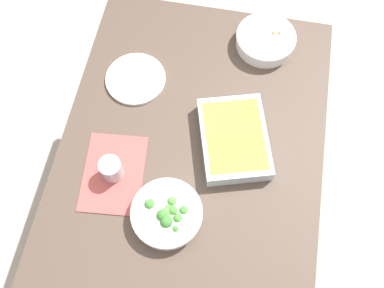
# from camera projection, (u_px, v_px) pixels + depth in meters

# --- Properties ---
(ground_plane) EXTENTS (6.00, 6.00, 0.00)m
(ground_plane) POSITION_uv_depth(u_px,v_px,m) (192.00, 202.00, 2.14)
(ground_plane) COLOR #B2A899
(dining_table) EXTENTS (1.20, 0.90, 0.74)m
(dining_table) POSITION_uv_depth(u_px,v_px,m) (192.00, 154.00, 1.54)
(dining_table) COLOR #4C3D33
(dining_table) RESTS_ON ground_plane
(placemat) EXTENTS (0.30, 0.23, 0.00)m
(placemat) POSITION_uv_depth(u_px,v_px,m) (114.00, 173.00, 1.42)
(placemat) COLOR #B24C47
(placemat) RESTS_ON dining_table
(stew_bowl) EXTENTS (0.23, 0.23, 0.06)m
(stew_bowl) POSITION_uv_depth(u_px,v_px,m) (265.00, 40.00, 1.59)
(stew_bowl) COLOR white
(stew_bowl) RESTS_ON dining_table
(broccoli_bowl) EXTENTS (0.23, 0.23, 0.07)m
(broccoli_bowl) POSITION_uv_depth(u_px,v_px,m) (167.00, 214.00, 1.33)
(broccoli_bowl) COLOR white
(broccoli_bowl) RESTS_ON dining_table
(baking_dish) EXTENTS (0.35, 0.30, 0.06)m
(baking_dish) POSITION_uv_depth(u_px,v_px,m) (234.00, 139.00, 1.43)
(baking_dish) COLOR silver
(baking_dish) RESTS_ON dining_table
(drink_cup) EXTENTS (0.07, 0.07, 0.08)m
(drink_cup) POSITION_uv_depth(u_px,v_px,m) (112.00, 169.00, 1.38)
(drink_cup) COLOR #B2BCC6
(drink_cup) RESTS_ON dining_table
(side_plate) EXTENTS (0.22, 0.22, 0.01)m
(side_plate) POSITION_uv_depth(u_px,v_px,m) (136.00, 79.00, 1.56)
(side_plate) COLOR white
(side_plate) RESTS_ON dining_table
(spoon_by_stew) EXTENTS (0.12, 0.15, 0.01)m
(spoon_by_stew) POSITION_uv_depth(u_px,v_px,m) (273.00, 51.00, 1.61)
(spoon_by_stew) COLOR silver
(spoon_by_stew) RESTS_ON dining_table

